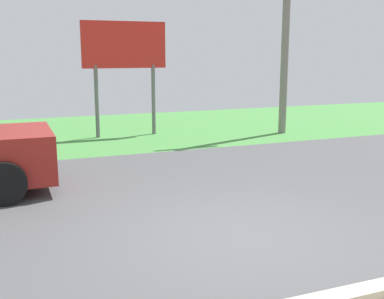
{
  "coord_description": "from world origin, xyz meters",
  "views": [
    {
      "loc": [
        -2.96,
        -5.65,
        2.56
      ],
      "look_at": [
        -0.33,
        1.0,
        1.1
      ],
      "focal_mm": 44.35,
      "sensor_mm": 36.0,
      "label": 1
    }
  ],
  "objects": [
    {
      "name": "ground_plane",
      "position": [
        0.0,
        2.95,
        -0.05
      ],
      "size": [
        40.0,
        22.0,
        0.2
      ],
      "color": "#4C4C4F"
    },
    {
      "name": "roadside_billboard",
      "position": [
        0.55,
        8.81,
        2.55
      ],
      "size": [
        2.6,
        0.12,
        3.5
      ],
      "color": "slate",
      "rests_on": "ground_plane"
    },
    {
      "name": "utility_pole",
      "position": [
        5.38,
        7.46,
        4.16
      ],
      "size": [
        1.8,
        0.24,
        7.97
      ],
      "color": "gray",
      "rests_on": "ground_plane"
    }
  ]
}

